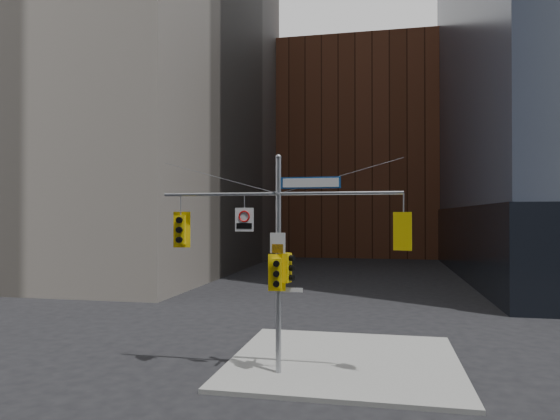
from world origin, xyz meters
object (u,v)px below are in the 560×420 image
at_px(traffic_light_east_arm, 404,231).
at_px(regulatory_sign_arm, 244,219).
at_px(signal_assembly, 278,242).
at_px(street_sign_blade, 311,183).
at_px(traffic_light_pole_front, 277,273).
at_px(traffic_light_west_arm, 181,230).
at_px(traffic_light_pole_side, 288,268).

bearing_deg(traffic_light_east_arm, regulatory_sign_arm, 14.95).
relative_size(signal_assembly, traffic_light_east_arm, 6.73).
relative_size(traffic_light_east_arm, street_sign_blade, 0.61).
bearing_deg(traffic_light_pole_front, traffic_light_west_arm, 166.48).
height_order(traffic_light_west_arm, traffic_light_east_arm, traffic_light_west_arm).
xyz_separation_m(signal_assembly, traffic_light_pole_front, (-0.00, -0.27, -0.99)).
xyz_separation_m(signal_assembly, traffic_light_west_arm, (-3.42, 0.01, 0.38)).
relative_size(traffic_light_east_arm, traffic_light_pole_side, 1.24).
distance_m(traffic_light_west_arm, traffic_light_pole_side, 3.93).
height_order(traffic_light_east_arm, traffic_light_pole_side, traffic_light_east_arm).
bearing_deg(traffic_light_west_arm, traffic_light_east_arm, -8.59).
xyz_separation_m(traffic_light_east_arm, street_sign_blade, (-2.92, 0.00, 1.55)).
xyz_separation_m(signal_assembly, traffic_light_east_arm, (3.99, 0.00, 0.38)).
distance_m(traffic_light_east_arm, street_sign_blade, 3.31).
height_order(traffic_light_pole_side, regulatory_sign_arm, regulatory_sign_arm).
bearing_deg(traffic_light_pole_side, traffic_light_east_arm, -74.94).
bearing_deg(street_sign_blade, traffic_light_pole_side, -178.62).
xyz_separation_m(signal_assembly, regulatory_sign_arm, (-1.15, -0.02, 0.76)).
bearing_deg(traffic_light_west_arm, street_sign_blade, -8.62).
bearing_deg(signal_assembly, street_sign_blade, 0.19).
relative_size(traffic_light_east_arm, traffic_light_pole_front, 0.99).
xyz_separation_m(street_sign_blade, regulatory_sign_arm, (-2.22, -0.02, -1.17)).
distance_m(traffic_light_west_arm, traffic_light_east_arm, 7.41).
bearing_deg(traffic_light_pole_front, regulatory_sign_arm, 159.07).
distance_m(traffic_light_east_arm, regulatory_sign_arm, 5.16).
bearing_deg(signal_assembly, traffic_light_pole_front, -90.19).
height_order(traffic_light_pole_front, regulatory_sign_arm, regulatory_sign_arm).
xyz_separation_m(traffic_light_pole_front, regulatory_sign_arm, (-1.15, 0.25, 1.75)).
xyz_separation_m(traffic_light_west_arm, traffic_light_pole_front, (3.42, -0.28, -1.37)).
bearing_deg(regulatory_sign_arm, traffic_light_pole_front, -13.09).
height_order(traffic_light_pole_front, street_sign_blade, street_sign_blade).
height_order(traffic_light_west_arm, regulatory_sign_arm, regulatory_sign_arm).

